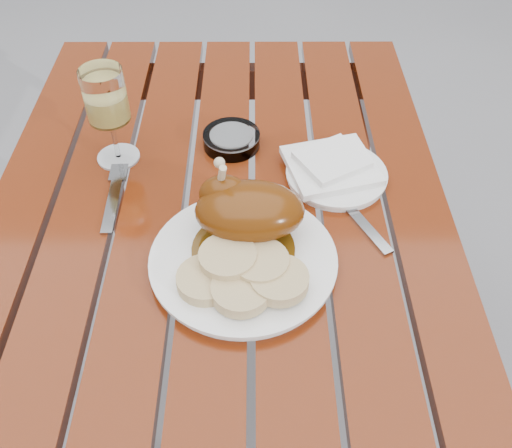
{
  "coord_description": "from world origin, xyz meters",
  "views": [
    {
      "loc": [
        0.06,
        -0.69,
        1.44
      ],
      "look_at": [
        0.07,
        -0.05,
        0.78
      ],
      "focal_mm": 40.0,
      "sensor_mm": 36.0,
      "label": 1
    }
  ],
  "objects_px": {
    "dinner_plate": "(243,261)",
    "ashtray": "(232,139)",
    "table": "(226,337)",
    "side_plate": "(336,175)",
    "wine_glass": "(110,117)"
  },
  "relations": [
    {
      "from": "dinner_plate",
      "to": "ashtray",
      "type": "bearing_deg",
      "value": 94.98
    },
    {
      "from": "table",
      "to": "side_plate",
      "type": "xyz_separation_m",
      "value": [
        0.21,
        0.1,
        0.38
      ]
    },
    {
      "from": "wine_glass",
      "to": "side_plate",
      "type": "xyz_separation_m",
      "value": [
        0.41,
        -0.06,
        -0.09
      ]
    },
    {
      "from": "table",
      "to": "side_plate",
      "type": "relative_size",
      "value": 6.54
    },
    {
      "from": "table",
      "to": "ashtray",
      "type": "relative_size",
      "value": 10.94
    },
    {
      "from": "table",
      "to": "wine_glass",
      "type": "xyz_separation_m",
      "value": [
        -0.19,
        0.16,
        0.47
      ]
    },
    {
      "from": "wine_glass",
      "to": "side_plate",
      "type": "bearing_deg",
      "value": -8.35
    },
    {
      "from": "wine_glass",
      "to": "side_plate",
      "type": "height_order",
      "value": "wine_glass"
    },
    {
      "from": "dinner_plate",
      "to": "ashtray",
      "type": "height_order",
      "value": "ashtray"
    },
    {
      "from": "ashtray",
      "to": "side_plate",
      "type": "bearing_deg",
      "value": -26.87
    },
    {
      "from": "wine_glass",
      "to": "dinner_plate",
      "type": "bearing_deg",
      "value": -47.86
    },
    {
      "from": "side_plate",
      "to": "ashtray",
      "type": "relative_size",
      "value": 1.67
    },
    {
      "from": "dinner_plate",
      "to": "side_plate",
      "type": "distance_m",
      "value": 0.26
    },
    {
      "from": "wine_glass",
      "to": "ashtray",
      "type": "xyz_separation_m",
      "value": [
        0.21,
        0.04,
        -0.08
      ]
    },
    {
      "from": "ashtray",
      "to": "table",
      "type": "bearing_deg",
      "value": -95.56
    }
  ]
}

